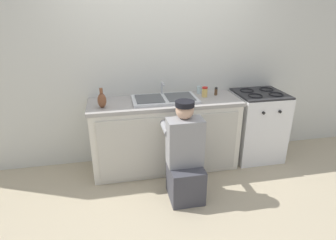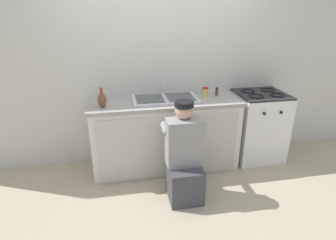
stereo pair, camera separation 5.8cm
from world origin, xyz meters
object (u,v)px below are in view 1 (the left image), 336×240
object	(u,v)px
sink_double_basin	(165,99)
water_glass	(199,90)
stove_range	(257,125)
condiment_jar	(205,92)
vase_decorative	(102,100)
spice_bottle_pepper	(216,91)
plumber_person	(185,159)

from	to	relation	value
sink_double_basin	water_glass	world-z (taller)	sink_double_basin
stove_range	condiment_jar	world-z (taller)	condiment_jar
water_glass	vase_decorative	world-z (taller)	vase_decorative
water_glass	vase_decorative	xyz separation A→B (m)	(-1.25, -0.32, 0.04)
water_glass	spice_bottle_pepper	xyz separation A→B (m)	(0.19, -0.12, 0.00)
condiment_jar	spice_bottle_pepper	bearing A→B (deg)	12.81
stove_range	water_glass	size ratio (longest dim) A/B	9.53
water_glass	spice_bottle_pepper	bearing A→B (deg)	-31.32
sink_double_basin	plumber_person	bearing A→B (deg)	-82.63
water_glass	condiment_jar	bearing A→B (deg)	-81.29
vase_decorative	plumber_person	bearing A→B (deg)	-33.77
stove_range	spice_bottle_pepper	size ratio (longest dim) A/B	9.07
condiment_jar	vase_decorative	world-z (taller)	vase_decorative
sink_double_basin	vase_decorative	distance (m)	0.76
stove_range	vase_decorative	size ratio (longest dim) A/B	4.14
sink_double_basin	vase_decorative	size ratio (longest dim) A/B	3.48
plumber_person	vase_decorative	xyz separation A→B (m)	(-0.84, 0.56, 0.55)
plumber_person	vase_decorative	world-z (taller)	vase_decorative
water_glass	vase_decorative	distance (m)	1.29
stove_range	condiment_jar	size ratio (longest dim) A/B	7.44
sink_double_basin	plumber_person	size ratio (longest dim) A/B	0.72
plumber_person	condiment_jar	xyz separation A→B (m)	(0.44, 0.72, 0.52)
water_glass	spice_bottle_pepper	world-z (taller)	spice_bottle_pepper
stove_range	sink_double_basin	bearing A→B (deg)	179.90
water_glass	condiment_jar	xyz separation A→B (m)	(0.02, -0.15, 0.01)
condiment_jar	spice_bottle_pepper	distance (m)	0.17
plumber_person	condiment_jar	world-z (taller)	plumber_person
sink_double_basin	water_glass	xyz separation A→B (m)	(0.50, 0.19, 0.03)
sink_double_basin	spice_bottle_pepper	world-z (taller)	sink_double_basin
water_glass	stove_range	bearing A→B (deg)	-13.75
stove_range	condiment_jar	bearing A→B (deg)	177.05
plumber_person	water_glass	world-z (taller)	plumber_person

